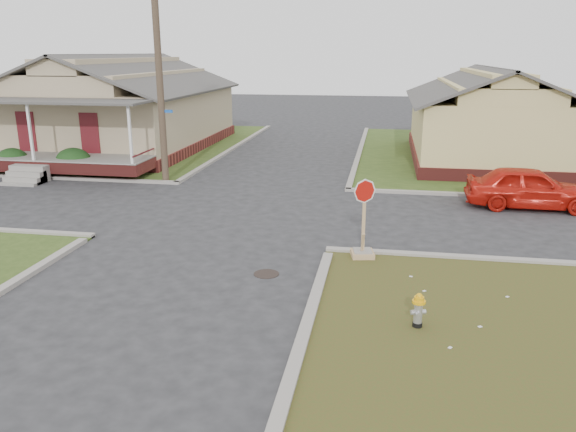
% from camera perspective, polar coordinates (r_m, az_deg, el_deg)
% --- Properties ---
extents(ground, '(120.00, 120.00, 0.00)m').
position_cam_1_polar(ground, '(15.17, -9.99, -4.58)').
color(ground, '#242527').
rests_on(ground, ground).
extents(verge_far_left, '(19.00, 19.00, 0.05)m').
position_cam_1_polar(verge_far_left, '(36.48, -19.90, 6.97)').
color(verge_far_left, '#2F4518').
rests_on(verge_far_left, ground).
extents(curbs, '(80.00, 40.00, 0.12)m').
position_cam_1_polar(curbs, '(19.70, -5.13, 0.50)').
color(curbs, gray).
rests_on(curbs, ground).
extents(manhole, '(0.64, 0.64, 0.01)m').
position_cam_1_polar(manhole, '(14.14, -2.21, -5.89)').
color(manhole, black).
rests_on(manhole, ground).
extents(corner_house, '(10.10, 15.50, 5.30)m').
position_cam_1_polar(corner_house, '(33.65, -16.86, 10.41)').
color(corner_house, maroon).
rests_on(corner_house, ground).
extents(side_house_yellow, '(7.60, 11.60, 4.70)m').
position_cam_1_polar(side_house_yellow, '(30.37, 19.64, 9.42)').
color(side_house_yellow, maroon).
rests_on(side_house_yellow, ground).
extents(utility_pole, '(1.80, 0.28, 9.00)m').
position_cam_1_polar(utility_pole, '(24.02, -12.98, 14.29)').
color(utility_pole, '#3E2D24').
rests_on(utility_pole, ground).
extents(fire_hydrant, '(0.27, 0.27, 0.72)m').
position_cam_1_polar(fire_hydrant, '(11.60, 13.11, -9.12)').
color(fire_hydrant, black).
rests_on(fire_hydrant, ground).
extents(stop_sign, '(0.61, 0.59, 2.15)m').
position_cam_1_polar(stop_sign, '(15.14, 7.62, -2.45)').
color(stop_sign, tan).
rests_on(stop_sign, ground).
extents(red_sedan, '(4.40, 1.86, 1.49)m').
position_cam_1_polar(red_sedan, '(21.62, 23.36, 2.68)').
color(red_sedan, red).
rests_on(red_sedan, ground).
extents(hedge_left, '(1.46, 1.20, 1.12)m').
position_cam_1_polar(hedge_left, '(28.51, -26.18, 5.08)').
color(hedge_left, '#173B15').
rests_on(hedge_left, verge_far_left).
extents(hedge_right, '(1.54, 1.26, 1.17)m').
position_cam_1_polar(hedge_right, '(26.89, -20.94, 5.16)').
color(hedge_right, '#173B15').
rests_on(hedge_right, verge_far_left).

